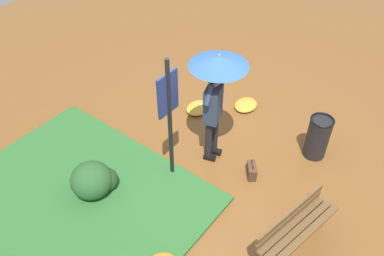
{
  "coord_description": "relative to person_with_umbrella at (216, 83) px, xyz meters",
  "views": [
    {
      "loc": [
        -4.3,
        -2.62,
        5.15
      ],
      "look_at": [
        -0.42,
        0.35,
        0.85
      ],
      "focal_mm": 36.91,
      "sensor_mm": 36.0,
      "label": 1
    }
  ],
  "objects": [
    {
      "name": "person_with_umbrella",
      "position": [
        0.0,
        0.0,
        0.0
      ],
      "size": [
        0.96,
        0.96,
        2.04
      ],
      "color": "black",
      "rests_on": "ground_plane"
    },
    {
      "name": "trash_bin",
      "position": [
        1.09,
        -1.49,
        -1.13
      ],
      "size": [
        0.42,
        0.42,
        0.83
      ],
      "color": "black",
      "rests_on": "ground_plane"
    },
    {
      "name": "shrub_cluster",
      "position": [
        -1.94,
        1.0,
        -1.27
      ],
      "size": [
        0.74,
        0.68,
        0.61
      ],
      "color": "#285628",
      "rests_on": "ground_plane"
    },
    {
      "name": "leaf_pile_far_path",
      "position": [
        0.83,
        0.96,
        -1.49
      ],
      "size": [
        0.56,
        0.45,
        0.12
      ],
      "color": "gold",
      "rests_on": "ground_plane"
    },
    {
      "name": "park_bench",
      "position": [
        -0.9,
        -2.05,
        -1.15
      ],
      "size": [
        1.41,
        0.64,
        0.75
      ],
      "color": "black",
      "rests_on": "ground_plane"
    },
    {
      "name": "leaf_pile_by_bench",
      "position": [
        1.52,
        0.23,
        -1.49
      ],
      "size": [
        0.55,
        0.44,
        0.12
      ],
      "color": "gold",
      "rests_on": "ground_plane"
    },
    {
      "name": "grass_verge",
      "position": [
        -3.08,
        1.1,
        -1.53
      ],
      "size": [
        4.8,
        4.0,
        0.05
      ],
      "color": "#2D662D",
      "rests_on": "ground_plane"
    },
    {
      "name": "handbag",
      "position": [
        -0.06,
        -0.86,
        -1.42
      ],
      "size": [
        0.32,
        0.3,
        0.37
      ],
      "color": "#4C3323",
      "rests_on": "ground_plane"
    },
    {
      "name": "info_sign_post",
      "position": [
        -0.84,
        0.28,
        -0.11
      ],
      "size": [
        0.44,
        0.07,
        2.3
      ],
      "color": "black",
      "rests_on": "ground_plane"
    },
    {
      "name": "ground_plane",
      "position": [
        -0.04,
        -0.22,
        -1.55
      ],
      "size": [
        18.0,
        18.0,
        0.0
      ],
      "primitive_type": "plane",
      "color": "brown"
    }
  ]
}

